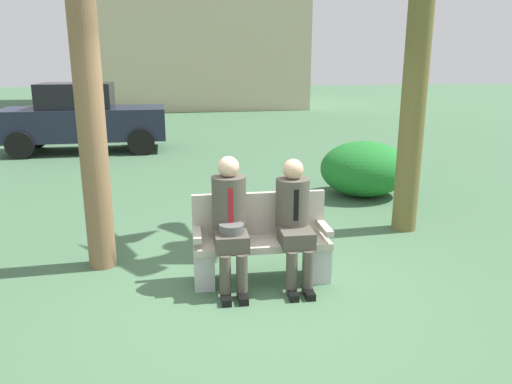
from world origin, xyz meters
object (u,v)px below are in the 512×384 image
object	(u,v)px
seated_man_left	(230,217)
shrub_near_bench	(364,169)
seated_man_right	(294,216)
park_bench	(261,243)
parked_car_near	(83,118)

from	to	relation	value
seated_man_left	shrub_near_bench	world-z (taller)	seated_man_left
seated_man_right	shrub_near_bench	world-z (taller)	seated_man_right
seated_man_right	park_bench	bearing A→B (deg)	159.09
park_bench	parked_car_near	distance (m)	8.62
seated_man_left	shrub_near_bench	distance (m)	4.05
park_bench	seated_man_right	xyz separation A→B (m)	(0.32, -0.12, 0.32)
seated_man_left	seated_man_right	bearing A→B (deg)	0.12
seated_man_left	parked_car_near	world-z (taller)	parked_car_near
shrub_near_bench	parked_car_near	world-z (taller)	parked_car_near
shrub_near_bench	seated_man_left	bearing A→B (deg)	-129.13
seated_man_left	parked_car_near	xyz separation A→B (m)	(-2.87, 8.12, 0.10)
park_bench	seated_man_left	distance (m)	0.48
park_bench	seated_man_left	world-z (taller)	seated_man_left
shrub_near_bench	parked_car_near	size ratio (longest dim) A/B	0.37
shrub_near_bench	park_bench	bearing A→B (deg)	-126.44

